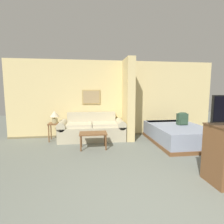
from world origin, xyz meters
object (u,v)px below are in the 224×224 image
backpack (182,118)px  couch (92,129)px  coffee_table (93,135)px  table_lamp (55,115)px  bed (177,134)px

backpack → couch: bearing=168.0°
couch → backpack: (2.77, -0.59, 0.40)m
coffee_table → backpack: size_ratio=1.89×
couch → backpack: 2.86m
couch → table_lamp: size_ratio=5.45×
bed → backpack: size_ratio=5.45×
coffee_table → bed: size_ratio=0.35×
coffee_table → table_lamp: (-1.17, 0.94, 0.43)m
table_lamp → bed: table_lamp is taller
couch → coffee_table: size_ratio=2.84×
coffee_table → bed: 2.58m
table_lamp → bed: 3.84m
coffee_table → couch: bearing=90.8°
bed → backpack: bearing=24.8°
coffee_table → table_lamp: size_ratio=1.92×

